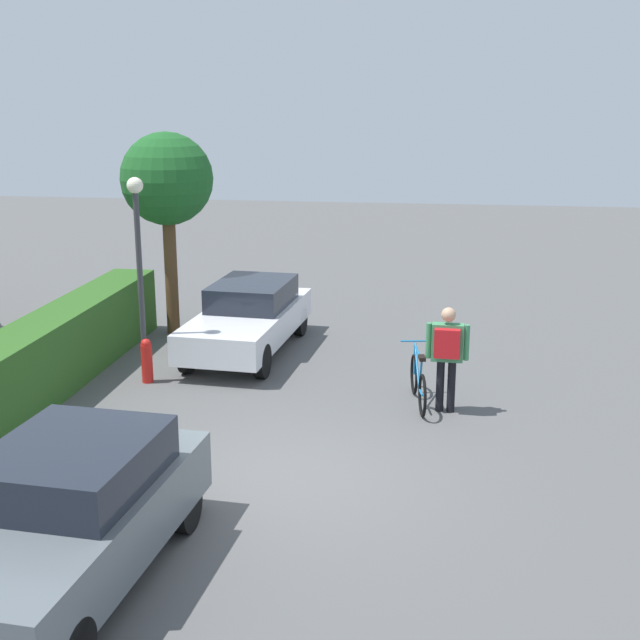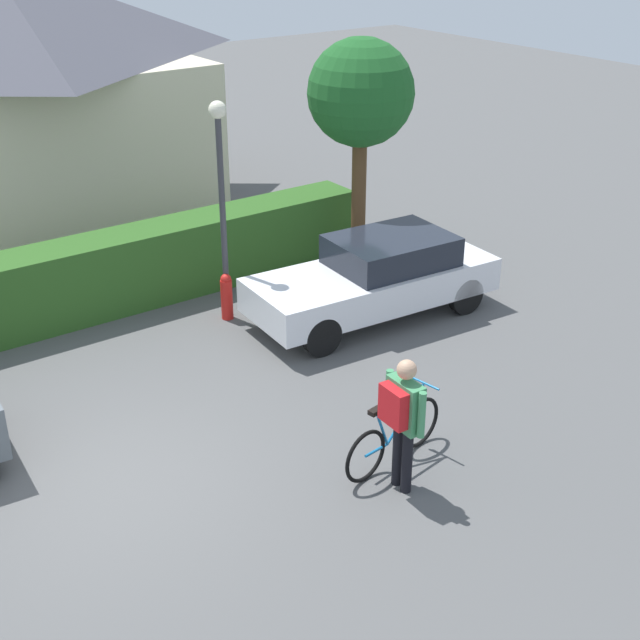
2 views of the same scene
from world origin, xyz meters
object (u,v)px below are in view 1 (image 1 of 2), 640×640
Objects in this scene: bicycle at (418,382)px; parked_car_near at (66,516)px; person_rider at (447,349)px; fire_hydrant at (147,360)px; street_lamp at (139,249)px; parked_car_far at (249,317)px; tree_kerbside at (167,181)px.

parked_car_near is at bearing 149.43° from bicycle.
person_rider is 2.15× the size of fire_hydrant.
parked_car_far is at bearing -34.64° from street_lamp.
person_rider is (-2.82, -3.90, 0.35)m from parked_car_far.
parked_car_near is 6.43m from fire_hydrant.
parked_car_far is 2.49× the size of person_rider.
tree_kerbside reaches higher than person_rider.
street_lamp reaches higher than fire_hydrant.
tree_kerbside reaches higher than bicycle.
street_lamp is (6.30, 1.43, 1.63)m from parked_car_near.
tree_kerbside is 5.27× the size of fire_hydrant.
parked_car_far reaches higher than bicycle.
tree_kerbside reaches higher than fire_hydrant.
tree_kerbside is (3.20, 0.51, 0.85)m from street_lamp.
parked_car_far is at bearing 53.76° from bicycle.
bicycle is (-2.53, -3.45, -0.33)m from parked_car_far.
tree_kerbside reaches higher than parked_car_far.
street_lamp reaches higher than parked_car_near.
parked_car_near reaches higher than fire_hydrant.
tree_kerbside is at bearing 55.87° from bicycle.
tree_kerbside is (9.50, 1.94, 2.48)m from parked_car_near.
parked_car_near is at bearing 144.93° from person_rider.
bicycle is 2.15× the size of fire_hydrant.
tree_kerbside is at bearing 9.05° from street_lamp.
fire_hydrant is at bearing 82.31° from person_rider.
fire_hydrant is at bearing -170.18° from tree_kerbside.
parked_car_near is 8.37m from parked_car_far.
person_rider is at bearing -97.98° from street_lamp.
fire_hydrant is (-2.11, 1.38, -0.30)m from parked_car_far.
tree_kerbside is at bearing 11.53° from parked_car_near.
bicycle is (5.85, -3.45, -0.38)m from parked_car_near.
bicycle is 0.86m from person_rider.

